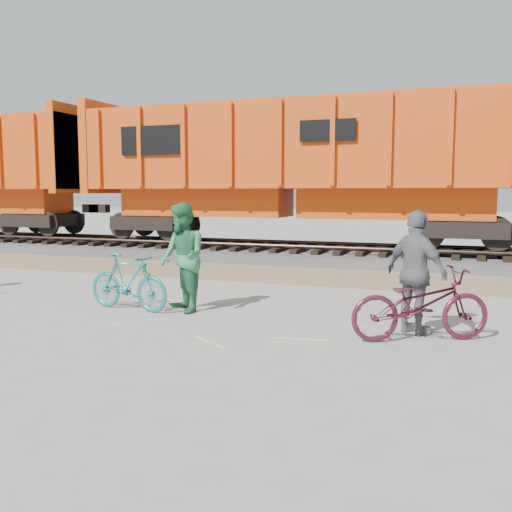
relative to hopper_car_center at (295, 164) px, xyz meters
The scene contains 9 objects.
ground 9.54m from the hopper_car_center, 83.74° to the right, with size 120.00×120.00×0.00m, color #9E9E99.
gravel_strip 4.71m from the hopper_car_center, 74.25° to the right, with size 120.00×3.00×0.02m, color #9D8361.
ballast_bed 3.02m from the hopper_car_center, ahead, with size 120.00×4.00×0.30m, color slate.
track 2.72m from the hopper_car_center, ahead, with size 120.00×2.60×0.24m.
hopper_car_center is the anchor object (origin of this frame).
bicycle_teal 9.02m from the hopper_car_center, 93.69° to the right, with size 0.49×1.72×1.03m, color #1A7F7F.
bicycle_maroon 10.43m from the hopper_car_center, 63.22° to the right, with size 0.71×2.03×1.06m, color #4D1726.
person_man 8.71m from the hopper_car_center, 87.01° to the right, with size 0.95×0.74×1.95m, color #307D49.
person_woman 9.95m from the hopper_car_center, 62.68° to the right, with size 1.09×0.46×1.86m, color slate.
Camera 1 is at (4.17, -8.38, 2.13)m, focal length 40.00 mm.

